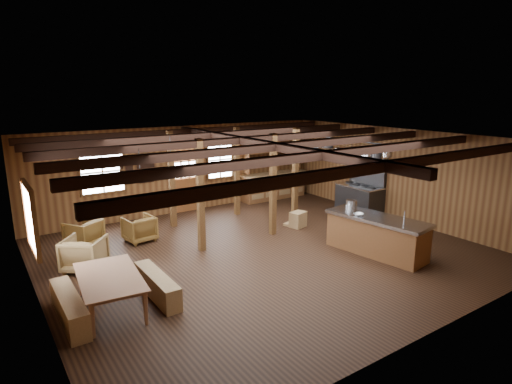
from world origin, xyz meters
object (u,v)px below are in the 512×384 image
armchair_a (84,233)px  armchair_c (85,254)px  armchair_b (139,229)px  dining_table (113,292)px  commercial_range (361,194)px  kitchen_island (377,235)px

armchair_a → armchair_c: armchair_c is taller
armchair_b → armchair_c: (-1.64, -1.15, 0.04)m
dining_table → armchair_c: bearing=6.1°
armchair_a → armchair_b: size_ratio=1.02×
commercial_range → armchair_a: bearing=167.4°
kitchen_island → armchair_b: size_ratio=3.49×
kitchen_island → armchair_a: bearing=133.1°
armchair_a → armchair_b: (1.31, -0.44, -0.01)m
kitchen_island → commercial_range: (2.42, 2.73, 0.14)m
commercial_range → armchair_a: (-8.21, 1.83, -0.27)m
armchair_b → armchair_a: bearing=-26.1°
dining_table → armchair_a: size_ratio=2.44×
armchair_b → armchair_c: bearing=27.5°
kitchen_island → armchair_c: kitchen_island is taller
commercial_range → armchair_a: commercial_range is taller
dining_table → armchair_a: 3.71m
armchair_b → armchair_c: 2.01m
commercial_range → armchair_b: 7.05m
commercial_range → armchair_c: size_ratio=2.27×
armchair_c → commercial_range: bearing=-143.6°
kitchen_island → armchair_b: 6.10m
dining_table → kitchen_island: bearing=-92.1°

